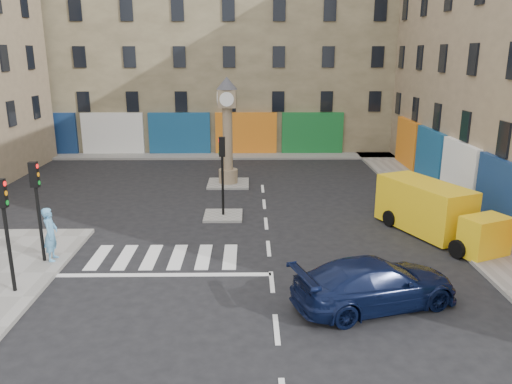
{
  "coord_description": "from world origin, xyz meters",
  "views": [
    {
      "loc": [
        -0.74,
        -14.47,
        7.53
      ],
      "look_at": [
        -0.48,
        5.22,
        2.0
      ],
      "focal_mm": 35.0,
      "sensor_mm": 36.0,
      "label": 1
    }
  ],
  "objects_px": {
    "traffic_light_left_near": "(5,218)",
    "yellow_van": "(434,211)",
    "pedestrian_blue": "(51,234)",
    "traffic_light_left_far": "(37,196)",
    "traffic_light_island": "(222,163)",
    "clock_pillar": "(227,125)",
    "navy_sedan": "(375,283)"
  },
  "relations": [
    {
      "from": "traffic_light_island",
      "to": "clock_pillar",
      "type": "distance_m",
      "value": 6.07
    },
    {
      "from": "clock_pillar",
      "to": "yellow_van",
      "type": "relative_size",
      "value": 0.99
    },
    {
      "from": "clock_pillar",
      "to": "yellow_van",
      "type": "bearing_deg",
      "value": -43.52
    },
    {
      "from": "yellow_van",
      "to": "navy_sedan",
      "type": "bearing_deg",
      "value": -146.42
    },
    {
      "from": "yellow_van",
      "to": "pedestrian_blue",
      "type": "xyz_separation_m",
      "value": [
        -15.02,
        -2.74,
        0.07
      ]
    },
    {
      "from": "traffic_light_left_near",
      "to": "traffic_light_island",
      "type": "height_order",
      "value": "traffic_light_left_near"
    },
    {
      "from": "traffic_light_island",
      "to": "pedestrian_blue",
      "type": "relative_size",
      "value": 1.85
    },
    {
      "from": "traffic_light_left_far",
      "to": "clock_pillar",
      "type": "distance_m",
      "value": 13.05
    },
    {
      "from": "traffic_light_left_near",
      "to": "yellow_van",
      "type": "distance_m",
      "value": 16.26
    },
    {
      "from": "traffic_light_left_near",
      "to": "yellow_van",
      "type": "height_order",
      "value": "traffic_light_left_near"
    },
    {
      "from": "traffic_light_island",
      "to": "yellow_van",
      "type": "relative_size",
      "value": 0.6
    },
    {
      "from": "traffic_light_island",
      "to": "traffic_light_left_near",
      "type": "bearing_deg",
      "value": -128.93
    },
    {
      "from": "traffic_light_island",
      "to": "navy_sedan",
      "type": "xyz_separation_m",
      "value": [
        5.07,
        -8.67,
        -1.84
      ]
    },
    {
      "from": "navy_sedan",
      "to": "pedestrian_blue",
      "type": "relative_size",
      "value": 2.59
    },
    {
      "from": "traffic_light_left_far",
      "to": "traffic_light_island",
      "type": "relative_size",
      "value": 1.0
    },
    {
      "from": "traffic_light_left_far",
      "to": "navy_sedan",
      "type": "relative_size",
      "value": 0.71
    },
    {
      "from": "traffic_light_left_near",
      "to": "clock_pillar",
      "type": "xyz_separation_m",
      "value": [
        6.3,
        13.8,
        0.93
      ]
    },
    {
      "from": "clock_pillar",
      "to": "pedestrian_blue",
      "type": "height_order",
      "value": "clock_pillar"
    },
    {
      "from": "yellow_van",
      "to": "pedestrian_blue",
      "type": "bearing_deg",
      "value": 166.88
    },
    {
      "from": "traffic_light_left_near",
      "to": "pedestrian_blue",
      "type": "bearing_deg",
      "value": 83.11
    },
    {
      "from": "traffic_light_left_far",
      "to": "pedestrian_blue",
      "type": "bearing_deg",
      "value": 15.52
    },
    {
      "from": "traffic_light_island",
      "to": "clock_pillar",
      "type": "bearing_deg",
      "value": 90.0
    },
    {
      "from": "navy_sedan",
      "to": "yellow_van",
      "type": "bearing_deg",
      "value": -50.67
    },
    {
      "from": "traffic_light_island",
      "to": "pedestrian_blue",
      "type": "xyz_separation_m",
      "value": [
        -6.0,
        -5.32,
        -1.44
      ]
    },
    {
      "from": "clock_pillar",
      "to": "navy_sedan",
      "type": "bearing_deg",
      "value": -70.91
    },
    {
      "from": "traffic_light_left_far",
      "to": "traffic_light_island",
      "type": "xyz_separation_m",
      "value": [
        6.3,
        5.4,
        -0.03
      ]
    },
    {
      "from": "traffic_light_left_near",
      "to": "pedestrian_blue",
      "type": "relative_size",
      "value": 1.85
    },
    {
      "from": "yellow_van",
      "to": "traffic_light_left_far",
      "type": "bearing_deg",
      "value": 166.98
    },
    {
      "from": "navy_sedan",
      "to": "traffic_light_left_far",
      "type": "bearing_deg",
      "value": 56.27
    },
    {
      "from": "navy_sedan",
      "to": "yellow_van",
      "type": "distance_m",
      "value": 7.27
    },
    {
      "from": "traffic_light_left_near",
      "to": "traffic_light_left_far",
      "type": "height_order",
      "value": "same"
    },
    {
      "from": "traffic_light_left_near",
      "to": "traffic_light_island",
      "type": "xyz_separation_m",
      "value": [
        6.3,
        7.8,
        -0.03
      ]
    }
  ]
}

